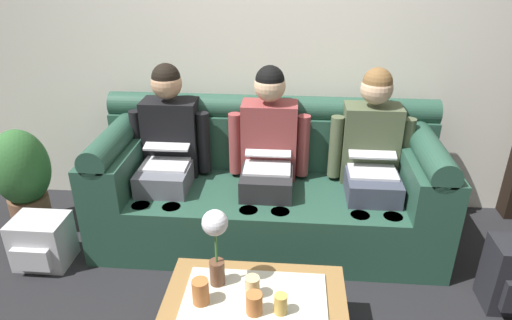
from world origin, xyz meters
TOP-DOWN VIEW (x-y plane):
  - back_wall_patterned at (0.00, 1.70)m, footprint 6.00×0.12m
  - couch at (0.00, 1.17)m, footprint 2.34×0.88m
  - person_left at (-0.69, 1.16)m, footprint 0.56×0.67m
  - person_middle at (0.00, 1.17)m, footprint 0.56×0.67m
  - person_right at (0.69, 1.17)m, footprint 0.56×0.67m
  - coffee_table at (0.00, 0.08)m, footprint 0.91×0.58m
  - flower_vase at (-0.20, 0.17)m, footprint 0.13×0.13m
  - cup_near_left at (-0.26, 0.03)m, footprint 0.08×0.08m
  - cup_near_right at (-0.01, 0.09)m, footprint 0.07×0.07m
  - cup_far_center at (0.13, -0.01)m, footprint 0.06×0.06m
  - cup_far_left at (0.01, -0.02)m, footprint 0.08×0.08m
  - backpack_left at (-1.45, 0.68)m, footprint 0.34×0.31m
  - potted_plant at (-1.75, 1.08)m, footprint 0.40×0.40m

SIDE VIEW (x-z plane):
  - backpack_left at x=-1.45m, z-range 0.00..0.33m
  - coffee_table at x=0.00m, z-range 0.12..0.48m
  - couch at x=0.00m, z-range -0.11..0.85m
  - cup_far_center at x=0.13m, z-range 0.35..0.45m
  - cup_far_left at x=0.01m, z-range 0.35..0.46m
  - cup_near_right at x=-0.01m, z-range 0.35..0.47m
  - cup_near_left at x=-0.26m, z-range 0.35..0.48m
  - potted_plant at x=-1.75m, z-range 0.04..0.82m
  - flower_vase at x=-0.20m, z-range 0.42..0.85m
  - person_middle at x=0.00m, z-range 0.05..1.27m
  - person_right at x=0.69m, z-range 0.05..1.27m
  - person_left at x=-0.69m, z-range 0.05..1.27m
  - back_wall_patterned at x=0.00m, z-range 0.00..2.90m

